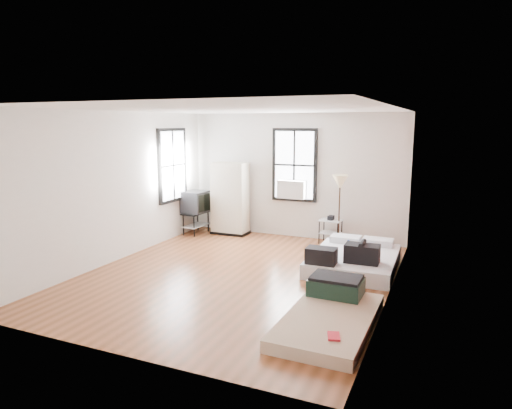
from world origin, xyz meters
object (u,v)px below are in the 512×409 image
at_px(side_table, 331,225).
at_px(mattress_bare, 331,312).
at_px(mattress_main, 354,259).
at_px(wardrobe, 230,199).
at_px(tv_stand, 196,203).
at_px(floor_lamp, 340,186).

bearing_deg(side_table, mattress_bare, -75.61).
xyz_separation_m(mattress_main, wardrobe, (-3.21, 1.47, 0.66)).
bearing_deg(mattress_bare, tv_stand, 140.54).
distance_m(mattress_bare, wardrobe, 5.17).
distance_m(side_table, floor_lamp, 0.90).
height_order(mattress_bare, wardrobe, wardrobe).
relative_size(side_table, tv_stand, 0.60).
bearing_deg(tv_stand, wardrobe, 25.91).
relative_size(mattress_main, side_table, 3.28).
height_order(mattress_main, mattress_bare, mattress_main).
distance_m(wardrobe, side_table, 2.43).
bearing_deg(floor_lamp, mattress_main, -66.95).
distance_m(mattress_main, mattress_bare, 2.36).
bearing_deg(mattress_bare, floor_lamp, 102.83).
relative_size(wardrobe, side_table, 2.75).
bearing_deg(mattress_main, wardrobe, 154.04).
xyz_separation_m(mattress_main, tv_stand, (-3.96, 1.16, 0.55)).
relative_size(mattress_bare, tv_stand, 2.00).
xyz_separation_m(wardrobe, floor_lamp, (2.58, -0.00, 0.44)).
height_order(wardrobe, floor_lamp, wardrobe).
height_order(mattress_main, tv_stand, tv_stand).
xyz_separation_m(wardrobe, side_table, (2.39, 0.07, -0.43)).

